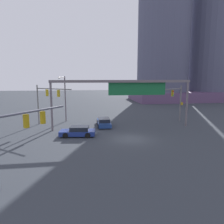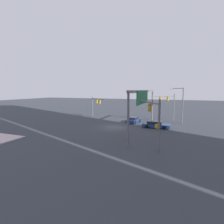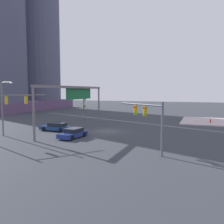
{
  "view_description": "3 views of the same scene",
  "coord_description": "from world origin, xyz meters",
  "px_view_note": "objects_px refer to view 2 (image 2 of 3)",
  "views": [
    {
      "loc": [
        -5.39,
        -23.13,
        6.98
      ],
      "look_at": [
        -2.06,
        0.71,
        3.08
      ],
      "focal_mm": 34.03,
      "sensor_mm": 36.0,
      "label": 1
    },
    {
      "loc": [
        29.33,
        11.0,
        6.73
      ],
      "look_at": [
        -0.08,
        -0.41,
        2.78
      ],
      "focal_mm": 28.38,
      "sensor_mm": 36.0,
      "label": 2
    },
    {
      "loc": [
        -32.26,
        -13.16,
        5.99
      ],
      "look_at": [
        1.87,
        -0.25,
        2.7
      ],
      "focal_mm": 38.23,
      "sensor_mm": 36.0,
      "label": 3
    }
  ],
  "objects_px": {
    "traffic_signal_opposite_side": "(96,103)",
    "sedan_car_approaching": "(156,125)",
    "traffic_signal_cross_street": "(168,102)",
    "streetlamp_curved_arm": "(181,102)",
    "sedan_car_waiting_far": "(133,120)",
    "traffic_signal_near_corner": "(155,117)"
  },
  "relations": [
    {
      "from": "streetlamp_curved_arm",
      "to": "sedan_car_approaching",
      "type": "relative_size",
      "value": 1.5
    },
    {
      "from": "traffic_signal_opposite_side",
      "to": "traffic_signal_near_corner",
      "type": "bearing_deg",
      "value": -12.02
    },
    {
      "from": "traffic_signal_near_corner",
      "to": "traffic_signal_opposite_side",
      "type": "bearing_deg",
      "value": 7.79
    },
    {
      "from": "traffic_signal_opposite_side",
      "to": "traffic_signal_cross_street",
      "type": "relative_size",
      "value": 0.86
    },
    {
      "from": "traffic_signal_opposite_side",
      "to": "sedan_car_approaching",
      "type": "distance_m",
      "value": 17.38
    },
    {
      "from": "traffic_signal_cross_street",
      "to": "sedan_car_approaching",
      "type": "distance_m",
      "value": 9.03
    },
    {
      "from": "traffic_signal_opposite_side",
      "to": "sedan_car_approaching",
      "type": "bearing_deg",
      "value": 11.35
    },
    {
      "from": "streetlamp_curved_arm",
      "to": "sedan_car_approaching",
      "type": "height_order",
      "value": "streetlamp_curved_arm"
    },
    {
      "from": "sedan_car_approaching",
      "to": "sedan_car_waiting_far",
      "type": "distance_m",
      "value": 6.17
    },
    {
      "from": "traffic_signal_opposite_side",
      "to": "streetlamp_curved_arm",
      "type": "xyz_separation_m",
      "value": [
        1.47,
        19.53,
        0.71
      ]
    },
    {
      "from": "traffic_signal_cross_street",
      "to": "sedan_car_waiting_far",
      "type": "distance_m",
      "value": 8.66
    },
    {
      "from": "streetlamp_curved_arm",
      "to": "sedan_car_approaching",
      "type": "distance_m",
      "value": 8.0
    },
    {
      "from": "streetlamp_curved_arm",
      "to": "sedan_car_waiting_far",
      "type": "distance_m",
      "value": 10.01
    },
    {
      "from": "traffic_signal_near_corner",
      "to": "streetlamp_curved_arm",
      "type": "bearing_deg",
      "value": -42.34
    },
    {
      "from": "sedan_car_approaching",
      "to": "sedan_car_waiting_far",
      "type": "relative_size",
      "value": 1.09
    },
    {
      "from": "traffic_signal_near_corner",
      "to": "sedan_car_approaching",
      "type": "distance_m",
      "value": 12.28
    },
    {
      "from": "traffic_signal_opposite_side",
      "to": "sedan_car_waiting_far",
      "type": "height_order",
      "value": "traffic_signal_opposite_side"
    },
    {
      "from": "traffic_signal_opposite_side",
      "to": "sedan_car_waiting_far",
      "type": "bearing_deg",
      "value": 17.3
    },
    {
      "from": "traffic_signal_near_corner",
      "to": "streetlamp_curved_arm",
      "type": "height_order",
      "value": "streetlamp_curved_arm"
    },
    {
      "from": "traffic_signal_cross_street",
      "to": "sedan_car_waiting_far",
      "type": "height_order",
      "value": "traffic_signal_cross_street"
    },
    {
      "from": "traffic_signal_opposite_side",
      "to": "streetlamp_curved_arm",
      "type": "bearing_deg",
      "value": 32.29
    },
    {
      "from": "traffic_signal_opposite_side",
      "to": "traffic_signal_cross_street",
      "type": "bearing_deg",
      "value": 39.39
    }
  ]
}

